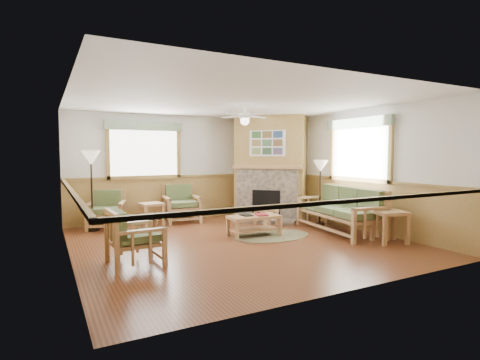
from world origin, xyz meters
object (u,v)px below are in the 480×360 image
sofa (339,210)px  armchair_back_left (106,210)px  armchair_left (135,237)px  end_table_chairs (151,215)px  end_table_sofa (390,227)px  floor_lamp_left (92,191)px  floor_lamp_right (320,192)px  coffee_table (254,226)px  armchair_back_right (181,203)px  footstool (266,217)px

sofa → armchair_back_left: 5.25m
armchair_left → armchair_back_left: bearing=-3.5°
armchair_back_left → end_table_chairs: bearing=6.1°
sofa → end_table_sofa: size_ratio=3.48×
floor_lamp_left → floor_lamp_right: (4.96, -1.79, -0.11)m
sofa → end_table_sofa: bearing=15.7°
sofa → coffee_table: 1.93m
armchair_back_right → footstool: (1.68, -1.34, -0.28)m
armchair_left → end_table_chairs: bearing=-22.2°
armchair_back_right → footstool: armchair_back_right is taller
armchair_back_left → coffee_table: bearing=-22.5°
armchair_back_left → armchair_left: size_ratio=1.01×
footstool → end_table_chairs: bearing=155.8°
footstool → floor_lamp_right: bearing=-26.5°
end_table_sofa → floor_lamp_left: floor_lamp_left is taller
armchair_back_right → coffee_table: (0.81, -2.26, -0.25)m
armchair_back_left → armchair_back_right: bearing=18.3°
armchair_back_left → sofa: bearing=-13.8°
floor_lamp_right → coffee_table: bearing=-170.5°
coffee_table → floor_lamp_left: bearing=146.2°
floor_lamp_right → armchair_left: bearing=-165.4°
armchair_back_left → coffee_table: size_ratio=0.81×
armchair_back_right → coffee_table: armchair_back_right is taller
sofa → armchair_back_right: 3.85m
end_table_chairs → floor_lamp_left: 1.44m
sofa → floor_lamp_left: size_ratio=1.20×
sofa → floor_lamp_left: bearing=-112.2°
armchair_left → end_table_chairs: size_ratio=1.56×
armchair_left → armchair_back_right: bearing=-33.4°
armchair_back_right → footstool: 2.16m
end_table_chairs → footstool: (2.50, -1.12, -0.09)m
coffee_table → footstool: (0.87, 0.92, -0.02)m
sofa → end_table_chairs: size_ratio=3.87×
armchair_left → floor_lamp_left: size_ratio=0.48×
floor_lamp_right → armchair_back_left: bearing=157.6°
footstool → end_table_sofa: bearing=-66.7°
end_table_sofa → floor_lamp_right: bearing=89.5°
sofa → floor_lamp_right: (0.20, 0.88, 0.29)m
floor_lamp_right → armchair_back_right: bearing=146.0°
footstool → armchair_back_right: bearing=141.5°
armchair_left → end_table_sofa: 4.73m
armchair_left → floor_lamp_right: floor_lamp_right is taller
armchair_back_right → armchair_left: size_ratio=1.08×
armchair_left → floor_lamp_left: floor_lamp_left is taller
armchair_back_left → armchair_back_right: 1.80m
armchair_left → end_table_sofa: size_ratio=1.40×
end_table_chairs → end_table_sofa: end_table_sofa is taller
floor_lamp_left → floor_lamp_right: 5.27m
coffee_table → end_table_sofa: (2.01, -1.74, 0.10)m
coffee_table → end_table_chairs: 2.62m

